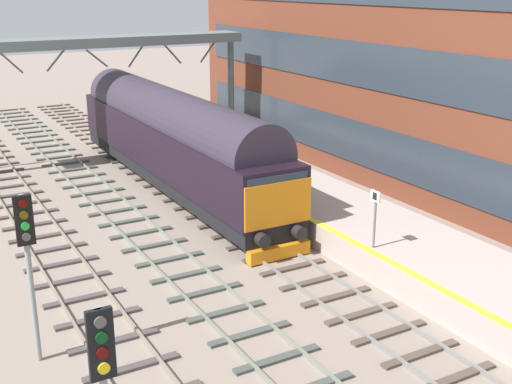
# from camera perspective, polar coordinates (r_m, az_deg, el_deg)

# --- Properties ---
(ground_plane) EXTENTS (140.00, 140.00, 0.00)m
(ground_plane) POSITION_cam_1_polar(r_m,az_deg,el_deg) (27.13, -3.16, -2.37)
(ground_plane) COLOR gray
(ground_plane) RESTS_ON ground
(track_main) EXTENTS (2.50, 60.00, 0.15)m
(track_main) POSITION_cam_1_polar(r_m,az_deg,el_deg) (27.11, -3.16, -2.26)
(track_main) COLOR slate
(track_main) RESTS_ON ground
(track_adjacent_west) EXTENTS (2.50, 60.00, 0.15)m
(track_adjacent_west) POSITION_cam_1_polar(r_m,az_deg,el_deg) (25.90, -9.94, -3.50)
(track_adjacent_west) COLOR slate
(track_adjacent_west) RESTS_ON ground
(track_adjacent_far_west) EXTENTS (2.50, 60.00, 0.15)m
(track_adjacent_far_west) POSITION_cam_1_polar(r_m,az_deg,el_deg) (25.09, -17.31, -4.78)
(track_adjacent_far_west) COLOR gray
(track_adjacent_far_west) RESTS_ON ground
(station_platform) EXTENTS (4.00, 44.00, 1.01)m
(station_platform) POSITION_cam_1_polar(r_m,az_deg,el_deg) (28.64, 3.29, -0.21)
(station_platform) COLOR #B1A49A
(station_platform) RESTS_ON ground
(diesel_locomotive) EXTENTS (2.74, 19.31, 4.68)m
(diesel_locomotive) POSITION_cam_1_polar(r_m,az_deg,el_deg) (30.66, -7.25, 4.74)
(diesel_locomotive) COLOR black
(diesel_locomotive) RESTS_ON ground
(signal_post_mid) EXTENTS (0.44, 0.22, 4.50)m
(signal_post_mid) POSITION_cam_1_polar(r_m,az_deg,el_deg) (17.10, -19.17, -5.23)
(signal_post_mid) COLOR gray
(signal_post_mid) RESTS_ON ground
(platform_number_sign) EXTENTS (0.10, 0.44, 1.96)m
(platform_number_sign) POSITION_cam_1_polar(r_m,az_deg,el_deg) (21.55, 10.29, -1.56)
(platform_number_sign) COLOR slate
(platform_number_sign) RESTS_ON station_platform
(overhead_footbridge) EXTENTS (16.12, 2.00, 6.61)m
(overhead_footbridge) POSITION_cam_1_polar(r_m,az_deg,el_deg) (35.94, -13.70, 12.07)
(overhead_footbridge) COLOR slate
(overhead_footbridge) RESTS_ON ground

